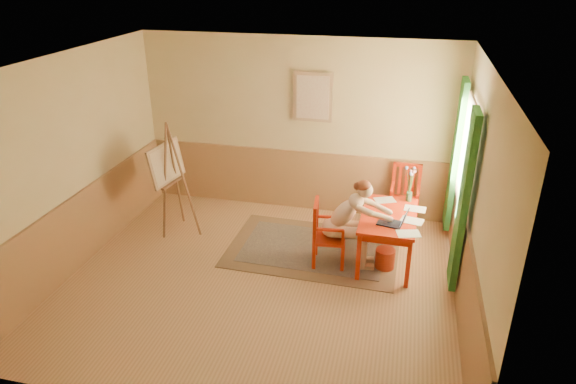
% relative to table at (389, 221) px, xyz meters
% --- Properties ---
extents(room, '(5.04, 4.54, 2.84)m').
position_rel_table_xyz_m(room, '(-1.56, -0.85, 0.77)').
color(room, tan).
rests_on(room, ground).
extents(wainscot, '(5.00, 4.50, 1.00)m').
position_rel_table_xyz_m(wainscot, '(-1.56, -0.05, -0.13)').
color(wainscot, '#A6784F').
rests_on(wainscot, room).
extents(window, '(0.12, 2.01, 2.20)m').
position_rel_table_xyz_m(window, '(0.85, 0.25, 0.71)').
color(window, white).
rests_on(window, room).
extents(wall_portrait, '(0.60, 0.05, 0.76)m').
position_rel_table_xyz_m(wall_portrait, '(-1.31, 1.35, 1.27)').
color(wall_portrait, tan).
rests_on(wall_portrait, room).
extents(rug, '(2.43, 1.65, 0.02)m').
position_rel_table_xyz_m(rug, '(-1.03, 0.08, -0.62)').
color(rug, '#8C7251').
rests_on(rug, room).
extents(table, '(0.75, 1.22, 0.72)m').
position_rel_table_xyz_m(table, '(0.00, 0.00, 0.00)').
color(table, red).
rests_on(table, room).
extents(chair_left, '(0.47, 0.45, 0.93)m').
position_rel_table_xyz_m(chair_left, '(-0.80, -0.24, -0.17)').
color(chair_left, red).
rests_on(chair_left, room).
extents(chair_back, '(0.45, 0.47, 0.99)m').
position_rel_table_xyz_m(chair_back, '(0.19, 1.10, -0.13)').
color(chair_back, red).
rests_on(chair_back, room).
extents(figure, '(0.95, 0.44, 1.26)m').
position_rel_table_xyz_m(figure, '(-0.49, -0.21, 0.07)').
color(figure, '#D6AD90').
rests_on(figure, room).
extents(laptop, '(0.41, 0.29, 0.22)m').
position_rel_table_xyz_m(laptop, '(0.08, -0.26, 0.13)').
color(laptop, '#1E2338').
rests_on(laptop, table).
extents(papers, '(0.74, 1.20, 0.00)m').
position_rel_table_xyz_m(papers, '(0.20, 0.03, 0.09)').
color(papers, white).
rests_on(papers, table).
extents(vase, '(0.18, 0.26, 0.50)m').
position_rel_table_xyz_m(vase, '(0.24, 0.51, 0.32)').
color(vase, '#3F724C').
rests_on(vase, table).
extents(wastebasket, '(0.32, 0.32, 0.28)m').
position_rel_table_xyz_m(wastebasket, '(0.00, -0.17, -0.49)').
color(wastebasket, '#BA3D20').
rests_on(wastebasket, room).
extents(easel, '(0.62, 0.77, 1.73)m').
position_rel_table_xyz_m(easel, '(-3.23, 0.18, 0.39)').
color(easel, brown).
rests_on(easel, room).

